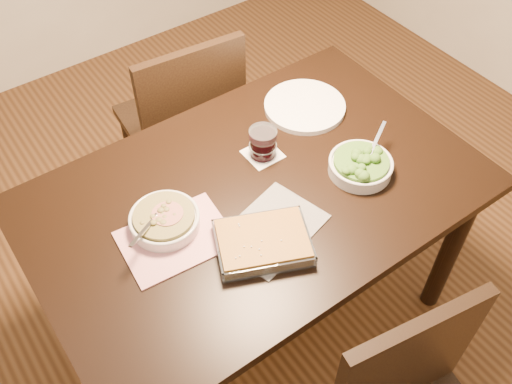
{
  "coord_description": "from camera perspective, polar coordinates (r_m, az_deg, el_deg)",
  "views": [
    {
      "loc": [
        -0.68,
        -0.95,
        2.08
      ],
      "look_at": [
        -0.03,
        -0.04,
        0.8
      ],
      "focal_mm": 40.0,
      "sensor_mm": 36.0,
      "label": 1
    }
  ],
  "objects": [
    {
      "name": "stew_bowl",
      "position": [
        1.68,
        -9.12,
        -2.76
      ],
      "size": [
        0.21,
        0.21,
        0.08
      ],
      "color": "silver",
      "rests_on": "table"
    },
    {
      "name": "ground",
      "position": [
        2.38,
        0.03,
        -11.82
      ],
      "size": [
        4.0,
        4.0,
        0.0
      ],
      "primitive_type": "plane",
      "color": "#3F2512",
      "rests_on": "ground"
    },
    {
      "name": "magazine_a",
      "position": [
        1.66,
        -8.03,
        -4.64
      ],
      "size": [
        0.33,
        0.25,
        0.01
      ],
      "primitive_type": "cube",
      "rotation": [
        0.0,
        0.0,
        -0.09
      ],
      "color": "#C1374F",
      "rests_on": "table"
    },
    {
      "name": "broccoli_bowl",
      "position": [
        1.83,
        10.42,
        2.67
      ],
      "size": [
        0.22,
        0.2,
        0.08
      ],
      "color": "silver",
      "rests_on": "table"
    },
    {
      "name": "table",
      "position": [
        1.84,
        0.03,
        -1.75
      ],
      "size": [
        1.4,
        0.9,
        0.75
      ],
      "color": "black",
      "rests_on": "ground"
    },
    {
      "name": "coaster",
      "position": [
        1.88,
        0.68,
        3.81
      ],
      "size": [
        0.11,
        0.11,
        0.0
      ],
      "primitive_type": "cube",
      "color": "white",
      "rests_on": "table"
    },
    {
      "name": "dinner_plate",
      "position": [
        2.05,
        4.89,
        8.54
      ],
      "size": [
        0.29,
        0.29,
        0.02
      ],
      "primitive_type": "cylinder",
      "color": "white",
      "rests_on": "table"
    },
    {
      "name": "baking_dish",
      "position": [
        1.61,
        0.69,
        -5.07
      ],
      "size": [
        0.32,
        0.28,
        0.05
      ],
      "rotation": [
        0.0,
        0.0,
        -0.42
      ],
      "color": "silver",
      "rests_on": "table"
    },
    {
      "name": "wine_tumbler",
      "position": [
        1.84,
        0.69,
        5.01
      ],
      "size": [
        0.09,
        0.09,
        0.1
      ],
      "color": "black",
      "rests_on": "coaster"
    },
    {
      "name": "chair_far",
      "position": [
        2.38,
        -7.1,
        7.17
      ],
      "size": [
        0.47,
        0.47,
        0.92
      ],
      "rotation": [
        0.0,
        0.0,
        3.05
      ],
      "color": "black",
      "rests_on": "ground"
    },
    {
      "name": "magazine_b",
      "position": [
        1.67,
        1.65,
        -3.68
      ],
      "size": [
        0.34,
        0.28,
        0.01
      ],
      "primitive_type": "cube",
      "rotation": [
        0.0,
        0.0,
        0.26
      ],
      "color": "#26272E",
      "rests_on": "table"
    }
  ]
}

